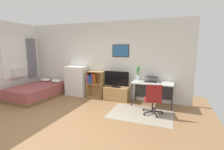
{
  "coord_description": "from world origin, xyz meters",
  "views": [
    {
      "loc": [
        2.43,
        -2.96,
        1.81
      ],
      "look_at": [
        0.73,
        1.5,
        0.99
      ],
      "focal_mm": 25.87,
      "sensor_mm": 36.0,
      "label": 1
    }
  ],
  "objects_px": {
    "tv_stand": "(117,93)",
    "wine_glass": "(139,78)",
    "bed": "(37,91)",
    "dresser": "(76,81)",
    "bamboo_vase": "(138,73)",
    "office_chair": "(153,99)",
    "desk": "(153,86)",
    "computer_mouse": "(160,82)",
    "bookshelf": "(94,82)",
    "laptop": "(151,79)",
    "television": "(116,79)"
  },
  "relations": [
    {
      "from": "tv_stand",
      "to": "wine_glass",
      "type": "bearing_deg",
      "value": -12.76
    },
    {
      "from": "bed",
      "to": "dresser",
      "type": "relative_size",
      "value": 1.76
    },
    {
      "from": "bed",
      "to": "wine_glass",
      "type": "relative_size",
      "value": 10.86
    },
    {
      "from": "bamboo_vase",
      "to": "dresser",
      "type": "bearing_deg",
      "value": -177.52
    },
    {
      "from": "bed",
      "to": "tv_stand",
      "type": "relative_size",
      "value": 2.27
    },
    {
      "from": "office_chair",
      "to": "bed",
      "type": "bearing_deg",
      "value": 165.03
    },
    {
      "from": "tv_stand",
      "to": "desk",
      "type": "distance_m",
      "value": 1.28
    },
    {
      "from": "computer_mouse",
      "to": "wine_glass",
      "type": "height_order",
      "value": "wine_glass"
    },
    {
      "from": "bookshelf",
      "to": "computer_mouse",
      "type": "xyz_separation_m",
      "value": [
        2.33,
        -0.17,
        0.21
      ]
    },
    {
      "from": "dresser",
      "to": "bookshelf",
      "type": "height_order",
      "value": "dresser"
    },
    {
      "from": "computer_mouse",
      "to": "laptop",
      "type": "bearing_deg",
      "value": 153.82
    },
    {
      "from": "computer_mouse",
      "to": "wine_glass",
      "type": "distance_m",
      "value": 0.63
    },
    {
      "from": "bookshelf",
      "to": "desk",
      "type": "height_order",
      "value": "bookshelf"
    },
    {
      "from": "bookshelf",
      "to": "television",
      "type": "distance_m",
      "value": 0.91
    },
    {
      "from": "bookshelf",
      "to": "tv_stand",
      "type": "relative_size",
      "value": 1.11
    },
    {
      "from": "office_chair",
      "to": "desk",
      "type": "bearing_deg",
      "value": 84.27
    },
    {
      "from": "laptop",
      "to": "computer_mouse",
      "type": "height_order",
      "value": "laptop"
    },
    {
      "from": "television",
      "to": "bamboo_vase",
      "type": "xyz_separation_m",
      "value": [
        0.71,
        0.11,
        0.24
      ]
    },
    {
      "from": "desk",
      "to": "bamboo_vase",
      "type": "xyz_separation_m",
      "value": [
        -0.51,
        0.11,
        0.36
      ]
    },
    {
      "from": "laptop",
      "to": "tv_stand",
      "type": "bearing_deg",
      "value": -178.86
    },
    {
      "from": "bookshelf",
      "to": "tv_stand",
      "type": "xyz_separation_m",
      "value": [
        0.89,
        -0.05,
        -0.32
      ]
    },
    {
      "from": "television",
      "to": "laptop",
      "type": "relative_size",
      "value": 2.0
    },
    {
      "from": "bamboo_vase",
      "to": "television",
      "type": "bearing_deg",
      "value": -171.35
    },
    {
      "from": "bed",
      "to": "office_chair",
      "type": "relative_size",
      "value": 2.27
    },
    {
      "from": "bookshelf",
      "to": "bed",
      "type": "bearing_deg",
      "value": -157.34
    },
    {
      "from": "laptop",
      "to": "wine_glass",
      "type": "xyz_separation_m",
      "value": [
        -0.34,
        -0.2,
        0.07
      ]
    },
    {
      "from": "bookshelf",
      "to": "bamboo_vase",
      "type": "relative_size",
      "value": 2.08
    },
    {
      "from": "desk",
      "to": "laptop",
      "type": "xyz_separation_m",
      "value": [
        -0.07,
        0.05,
        0.2
      ]
    },
    {
      "from": "wine_glass",
      "to": "bookshelf",
      "type": "bearing_deg",
      "value": 172.16
    },
    {
      "from": "bamboo_vase",
      "to": "wine_glass",
      "type": "height_order",
      "value": "bamboo_vase"
    },
    {
      "from": "tv_stand",
      "to": "television",
      "type": "bearing_deg",
      "value": -90.0
    },
    {
      "from": "tv_stand",
      "to": "bamboo_vase",
      "type": "distance_m",
      "value": 1.03
    },
    {
      "from": "bookshelf",
      "to": "wine_glass",
      "type": "distance_m",
      "value": 1.76
    },
    {
      "from": "bookshelf",
      "to": "bamboo_vase",
      "type": "height_order",
      "value": "bamboo_vase"
    },
    {
      "from": "tv_stand",
      "to": "office_chair",
      "type": "distance_m",
      "value": 1.61
    },
    {
      "from": "bed",
      "to": "television",
      "type": "height_order",
      "value": "television"
    },
    {
      "from": "television",
      "to": "desk",
      "type": "bearing_deg",
      "value": -0.24
    },
    {
      "from": "desk",
      "to": "laptop",
      "type": "height_order",
      "value": "laptop"
    },
    {
      "from": "bookshelf",
      "to": "dresser",
      "type": "bearing_deg",
      "value": -174.86
    },
    {
      "from": "tv_stand",
      "to": "bookshelf",
      "type": "bearing_deg",
      "value": 176.76
    },
    {
      "from": "tv_stand",
      "to": "bamboo_vase",
      "type": "bearing_deg",
      "value": 6.89
    },
    {
      "from": "computer_mouse",
      "to": "tv_stand",
      "type": "bearing_deg",
      "value": 175.23
    },
    {
      "from": "dresser",
      "to": "office_chair",
      "type": "height_order",
      "value": "dresser"
    },
    {
      "from": "dresser",
      "to": "television",
      "type": "bearing_deg",
      "value": -0.26
    },
    {
      "from": "dresser",
      "to": "wine_glass",
      "type": "bearing_deg",
      "value": -3.98
    },
    {
      "from": "laptop",
      "to": "bamboo_vase",
      "type": "height_order",
      "value": "bamboo_vase"
    },
    {
      "from": "dresser",
      "to": "bookshelf",
      "type": "distance_m",
      "value": 0.73
    },
    {
      "from": "bed",
      "to": "wine_glass",
      "type": "height_order",
      "value": "wine_glass"
    },
    {
      "from": "bookshelf",
      "to": "desk",
      "type": "relative_size",
      "value": 0.77
    },
    {
      "from": "television",
      "to": "bamboo_vase",
      "type": "height_order",
      "value": "bamboo_vase"
    }
  ]
}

